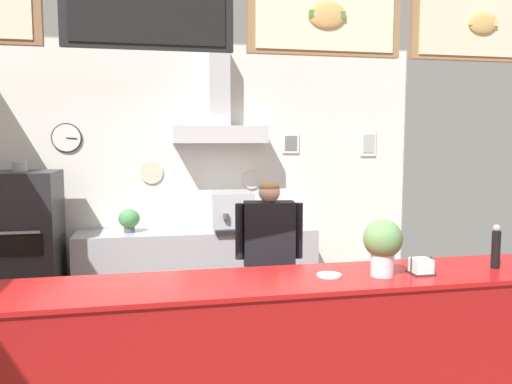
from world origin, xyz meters
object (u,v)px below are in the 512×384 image
at_px(pizza_oven, 24,251).
at_px(shop_worker, 269,262).
at_px(napkin_holder, 421,267).
at_px(potted_thyme, 129,219).
at_px(basil_vase, 383,245).
at_px(potted_basil, 266,217).
at_px(condiment_plate, 329,275).
at_px(espresso_machine, 231,211).
at_px(pepper_grinder, 496,247).
at_px(potted_oregano, 294,217).

bearing_deg(pizza_oven, shop_worker, -24.31).
bearing_deg(napkin_holder, potted_thyme, 126.64).
relative_size(potted_thyme, basil_vase, 0.71).
distance_m(shop_worker, potted_basil, 1.34).
height_order(shop_worker, napkin_holder, shop_worker).
height_order(pizza_oven, condiment_plate, pizza_oven).
distance_m(espresso_machine, pepper_grinder, 3.01).
height_order(potted_thyme, basil_vase, basil_vase).
bearing_deg(potted_thyme, basil_vase, -57.28).
bearing_deg(basil_vase, espresso_machine, 102.61).
relative_size(pepper_grinder, condiment_plate, 1.89).
distance_m(pizza_oven, espresso_machine, 2.22).
distance_m(basil_vase, pepper_grinder, 0.86).
distance_m(potted_thyme, condiment_plate, 2.98).
bearing_deg(basil_vase, shop_worker, 107.61).
xyz_separation_m(espresso_machine, condiment_plate, (0.25, -2.60, -0.06)).
height_order(pizza_oven, pepper_grinder, pizza_oven).
height_order(shop_worker, espresso_machine, shop_worker).
bearing_deg(condiment_plate, pizza_oven, 135.67).
relative_size(espresso_machine, pepper_grinder, 1.72).
bearing_deg(potted_oregano, basil_vase, -93.51).
bearing_deg(potted_thyme, pizza_oven, -166.07).
relative_size(espresso_machine, potted_thyme, 2.02).
xyz_separation_m(shop_worker, espresso_machine, (-0.16, 1.28, 0.29)).
relative_size(potted_oregano, potted_basil, 0.88).
height_order(potted_thyme, condiment_plate, potted_thyme).
xyz_separation_m(potted_oregano, potted_basil, (-0.34, -0.02, 0.02)).
bearing_deg(potted_basil, potted_thyme, 179.27).
relative_size(pizza_oven, condiment_plate, 10.74).
height_order(espresso_machine, potted_thyme, espresso_machine).
bearing_deg(potted_oregano, pepper_grinder, -75.53).
height_order(shop_worker, potted_basil, shop_worker).
relative_size(napkin_holder, condiment_plate, 0.94).
height_order(pizza_oven, basil_vase, pizza_oven).
relative_size(potted_oregano, napkin_holder, 1.36).
distance_m(shop_worker, potted_oregano, 1.46).
bearing_deg(potted_basil, pizza_oven, -174.75).
distance_m(pizza_oven, potted_thyme, 1.10).
bearing_deg(potted_thyme, potted_oregano, -0.04).
bearing_deg(shop_worker, potted_oregano, -107.68).
height_order(potted_oregano, basil_vase, basil_vase).
xyz_separation_m(shop_worker, condiment_plate, (0.10, -1.32, 0.23)).
xyz_separation_m(napkin_holder, pepper_grinder, (0.58, 0.03, 0.10)).
xyz_separation_m(pizza_oven, basil_vase, (2.78, -2.44, 0.45)).
height_order(potted_oregano, potted_thyme, potted_thyme).
xyz_separation_m(pizza_oven, potted_thyme, (1.04, 0.26, 0.25)).
bearing_deg(potted_basil, pepper_grinder, -68.77).
relative_size(potted_oregano, pepper_grinder, 0.68).
bearing_deg(potted_oregano, condiment_plate, -100.88).
bearing_deg(shop_worker, espresso_machine, -75.98).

